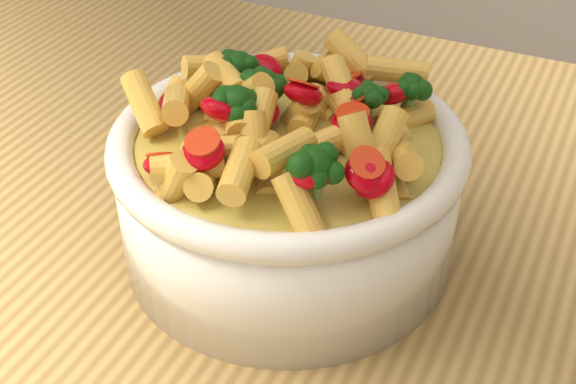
% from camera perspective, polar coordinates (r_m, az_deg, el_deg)
% --- Properties ---
extents(table, '(1.20, 0.80, 0.90)m').
position_cam_1_polar(table, '(0.67, -4.06, -10.16)').
color(table, '#B0894B').
rests_on(table, ground).
extents(serving_bowl, '(0.24, 0.24, 0.10)m').
position_cam_1_polar(serving_bowl, '(0.56, 0.00, 0.11)').
color(serving_bowl, white).
rests_on(serving_bowl, table).
extents(pasta_salad, '(0.19, 0.19, 0.04)m').
position_cam_1_polar(pasta_salad, '(0.52, 0.00, 5.84)').
color(pasta_salad, '#F7B94E').
rests_on(pasta_salad, serving_bowl).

